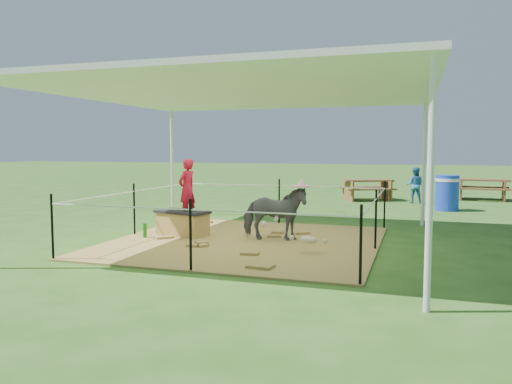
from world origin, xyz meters
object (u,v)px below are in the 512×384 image
(green_bottle, at_px, (145,230))
(picnic_table_near, at_px, (367,190))
(picnic_table_far, at_px, (482,190))
(woman, at_px, (187,184))
(trash_barrel, at_px, (447,193))
(straw_bale, at_px, (183,224))
(pony, at_px, (275,213))
(distant_person, at_px, (415,185))
(foal, at_px, (308,238))

(green_bottle, bearing_deg, picnic_table_near, 69.04)
(picnic_table_near, xyz_separation_m, picnic_table_far, (3.56, 1.20, 0.01))
(woman, relative_size, picnic_table_far, 0.70)
(trash_barrel, xyz_separation_m, picnic_table_near, (-2.31, 2.13, -0.14))
(woman, distance_m, picnic_table_near, 8.36)
(straw_bale, bearing_deg, picnic_table_near, 71.45)
(pony, distance_m, picnic_table_near, 7.97)
(green_bottle, distance_m, pony, 2.42)
(woman, bearing_deg, picnic_table_near, 175.92)
(distant_person, bearing_deg, straw_bale, 69.78)
(pony, bearing_deg, woman, 80.20)
(woman, bearing_deg, trash_barrel, 153.76)
(green_bottle, distance_m, picnic_table_near, 8.98)
(picnic_table_far, bearing_deg, distant_person, -136.90)
(green_bottle, height_order, picnic_table_far, picnic_table_far)
(foal, bearing_deg, straw_bale, 178.52)
(straw_bale, relative_size, picnic_table_near, 0.59)
(green_bottle, xyz_separation_m, pony, (2.35, 0.46, 0.36))
(green_bottle, relative_size, foal, 0.31)
(picnic_table_near, bearing_deg, woman, -131.95)
(straw_bale, distance_m, trash_barrel, 7.64)
(pony, bearing_deg, foal, -147.98)
(picnic_table_far, height_order, distant_person, distant_person)
(distant_person, bearing_deg, pony, 81.34)
(straw_bale, relative_size, pony, 0.82)
(distant_person, bearing_deg, green_bottle, 68.15)
(trash_barrel, xyz_separation_m, distant_person, (-0.83, 1.70, 0.07))
(green_bottle, bearing_deg, trash_barrel, 48.52)
(trash_barrel, relative_size, distant_person, 0.86)
(straw_bale, height_order, distant_person, distant_person)
(green_bottle, bearing_deg, distant_person, 59.45)
(trash_barrel, distance_m, picnic_table_far, 3.56)
(foal, relative_size, picnic_table_far, 0.53)
(straw_bale, xyz_separation_m, picnic_table_near, (2.66, 7.93, 0.09))
(foal, bearing_deg, pony, 149.25)
(straw_bale, bearing_deg, green_bottle, -140.71)
(straw_bale, distance_m, woman, 0.78)
(woman, height_order, pony, woman)
(trash_barrel, height_order, picnic_table_far, trash_barrel)
(straw_bale, xyz_separation_m, pony, (1.80, 0.01, 0.28))
(green_bottle, relative_size, distant_person, 0.24)
(green_bottle, height_order, pony, pony)
(straw_bale, relative_size, picnic_table_far, 0.58)
(picnic_table_near, bearing_deg, picnic_table_far, -5.47)
(straw_bale, relative_size, distant_person, 0.85)
(woman, xyz_separation_m, pony, (1.70, 0.01, -0.49))
(green_bottle, relative_size, pony, 0.23)
(pony, height_order, picnic_table_near, pony)
(trash_barrel, distance_m, distant_person, 1.90)
(picnic_table_far, bearing_deg, pony, -110.82)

